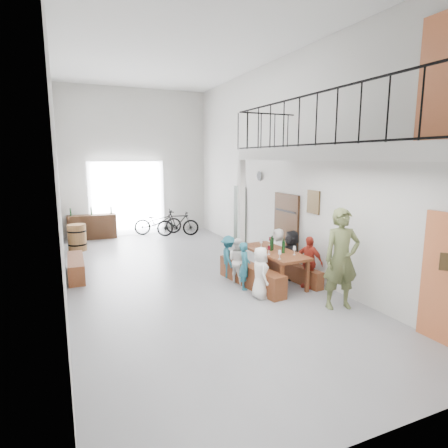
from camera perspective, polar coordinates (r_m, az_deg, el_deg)
name	(u,v)px	position (r m, az deg, el deg)	size (l,w,h in m)	color
floor	(186,277)	(9.46, -5.80, -8.03)	(12.00, 12.00, 0.00)	slate
room_walls	(183,130)	(9.02, -6.21, 13.98)	(12.00, 12.00, 12.00)	silver
gateway_portal	(127,199)	(14.78, -14.52, 3.78)	(2.80, 0.08, 2.80)	white
right_wall_decor	(325,211)	(8.71, 15.16, 1.88)	(0.07, 8.28, 5.07)	#B0582F
balcony	(341,156)	(7.20, 17.40, 9.91)	(1.52, 5.62, 4.00)	silver
tasting_table	(274,254)	(8.86, 7.59, -4.56)	(0.86, 1.97, 0.79)	brown
bench_inner	(251,275)	(8.72, 4.08, -7.83)	(0.35, 2.19, 0.50)	brown
bench_wall	(294,272)	(9.27, 10.64, -7.20)	(0.23, 1.77, 0.41)	brown
tableware	(275,246)	(8.73, 7.79, -3.28)	(0.57, 1.30, 0.35)	black
side_bench	(76,268)	(10.06, -21.62, -6.18)	(0.37, 1.69, 0.48)	brown
oak_barrel	(77,237)	(12.82, -21.48, -1.93)	(0.58, 0.58, 0.85)	#925E32
serving_counter	(92,227)	(14.47, -19.44, -0.42)	(1.69, 0.47, 0.89)	#3E2512
counter_bottles	(91,211)	(14.40, -19.58, 1.88)	(1.45, 0.10, 0.28)	black
guest_left_a	(260,273)	(7.96, 5.53, -7.39)	(0.53, 0.35, 1.09)	white
guest_left_b	(245,266)	(8.46, 3.16, -6.36)	(0.39, 0.26, 1.07)	#236476
guest_left_c	(238,260)	(8.86, 2.18, -5.58)	(0.53, 0.41, 1.08)	white
guest_left_d	(229,257)	(9.24, 0.69, -5.01)	(0.68, 0.39, 1.05)	#236476
guest_right_a	(308,262)	(8.75, 12.75, -5.66)	(0.70, 0.29, 1.19)	maroon
guest_right_b	(291,255)	(9.28, 10.21, -4.61)	(1.12, 0.36, 1.21)	black
guest_right_c	(278,250)	(9.81, 8.22, -3.97)	(0.56, 0.36, 1.14)	white
host_standing	(341,259)	(7.63, 17.45, -5.10)	(0.72, 0.47, 1.98)	#525A32
potted_plant	(258,253)	(11.00, 5.24, -4.37)	(0.36, 0.31, 0.40)	#194A19
bicycle_near	(158,222)	(14.74, -10.02, 0.30)	(0.63, 1.82, 0.95)	black
bicycle_far	(178,224)	(14.26, -7.04, 0.05)	(0.45, 1.58, 0.95)	black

